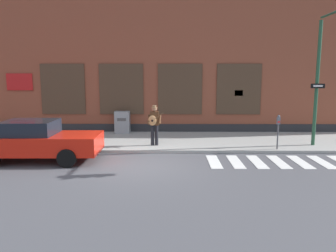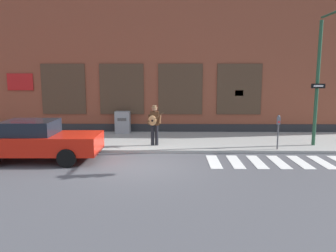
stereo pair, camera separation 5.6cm
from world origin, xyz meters
name	(u,v)px [view 1 (the left image)]	position (x,y,z in m)	size (l,w,h in m)	color
ground_plane	(140,165)	(0.00, 0.00, 0.00)	(160.00, 160.00, 0.00)	#4C4C51
sidewalk	(148,141)	(0.00, 4.10, 0.06)	(28.00, 4.56, 0.13)	#9E9E99
building_backdrop	(153,68)	(0.00, 8.38, 3.62)	(28.00, 4.06, 7.26)	brown
crosswalk	(279,162)	(5.10, 0.52, 0.01)	(5.20, 1.90, 0.01)	silver
red_car	(36,141)	(-3.91, 0.59, 0.77)	(4.63, 2.04, 1.53)	red
busker	(154,123)	(0.37, 2.82, 1.13)	(0.70, 0.52, 1.76)	black
traffic_light	(331,56)	(7.38, 1.85, 3.93)	(0.60, 3.19, 5.53)	#234C33
parking_meter	(278,127)	(5.54, 2.12, 1.07)	(0.13, 0.11, 1.44)	#47474C
utility_box	(122,122)	(-1.50, 5.93, 0.71)	(0.78, 0.56, 1.16)	gray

